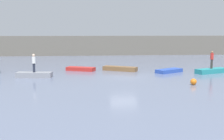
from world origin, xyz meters
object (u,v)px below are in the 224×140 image
at_px(rowboat_red, 81,69).
at_px(person_white_shirt, 34,62).
at_px(rowboat_brown, 120,69).
at_px(mooring_buoy, 194,82).
at_px(rowboat_blue, 169,71).
at_px(person_red_shirt, 212,59).
at_px(rowboat_grey, 34,75).
at_px(rowboat_teal, 211,71).

relative_size(rowboat_red, person_white_shirt, 1.80).
relative_size(rowboat_brown, mooring_buoy, 7.35).
bearing_deg(rowboat_blue, person_red_shirt, -43.99).
relative_size(rowboat_red, mooring_buoy, 6.06).
relative_size(rowboat_grey, rowboat_red, 1.06).
distance_m(rowboat_blue, rowboat_teal, 4.25).
bearing_deg(rowboat_teal, person_red_shirt, -22.23).
height_order(rowboat_red, person_red_shirt, person_red_shirt).
bearing_deg(rowboat_teal, rowboat_blue, 146.78).
bearing_deg(rowboat_brown, rowboat_teal, 13.11).
distance_m(rowboat_grey, rowboat_red, 6.04).
bearing_deg(rowboat_red, rowboat_blue, 8.99).
height_order(rowboat_blue, person_red_shirt, person_red_shirt).
height_order(rowboat_grey, rowboat_brown, rowboat_grey).
bearing_deg(rowboat_brown, person_red_shirt, 13.11).
xyz_separation_m(rowboat_brown, person_white_shirt, (-8.45, -3.84, 1.21)).
xyz_separation_m(person_red_shirt, mooring_buoy, (-4.21, -6.24, -1.21)).
bearing_deg(rowboat_teal, rowboat_brown, 141.77).
height_order(rowboat_grey, person_red_shirt, person_red_shirt).
height_order(rowboat_blue, rowboat_teal, rowboat_teal).
bearing_deg(person_red_shirt, person_white_shirt, -175.98).
relative_size(rowboat_blue, person_red_shirt, 1.68).
bearing_deg(person_white_shirt, mooring_buoy, -20.60).
bearing_deg(rowboat_grey, person_white_shirt, -82.41).
bearing_deg(rowboat_brown, rowboat_red, -157.40).
xyz_separation_m(rowboat_grey, rowboat_teal, (17.53, 1.23, -0.01)).
bearing_deg(rowboat_grey, rowboat_blue, 16.29).
bearing_deg(person_red_shirt, rowboat_blue, 169.01).
relative_size(rowboat_red, person_red_shirt, 1.72).
relative_size(person_white_shirt, mooring_buoy, 3.36).
relative_size(rowboat_blue, person_white_shirt, 1.77).
relative_size(rowboat_red, rowboat_brown, 0.83).
height_order(rowboat_grey, person_white_shirt, person_white_shirt).
height_order(rowboat_red, person_white_shirt, person_white_shirt).
bearing_deg(mooring_buoy, rowboat_brown, 118.86).
bearing_deg(person_white_shirt, rowboat_teal, 4.02).
distance_m(rowboat_brown, person_red_shirt, 9.53).
xyz_separation_m(rowboat_teal, person_white_shirt, (-17.53, -1.23, 1.21)).
bearing_deg(rowboat_red, mooring_buoy, -22.73).
bearing_deg(person_red_shirt, mooring_buoy, -124.00).
xyz_separation_m(rowboat_grey, person_red_shirt, (17.53, 1.23, 1.22)).
bearing_deg(rowboat_grey, mooring_buoy, -13.01).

